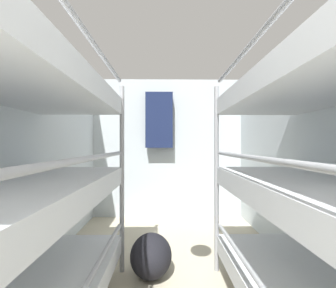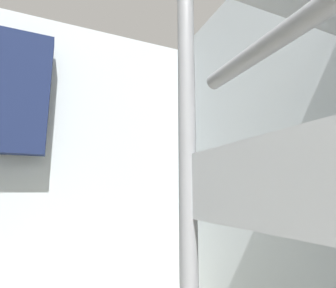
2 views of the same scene
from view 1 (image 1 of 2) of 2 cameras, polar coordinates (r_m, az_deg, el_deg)
The scene contains 7 objects.
wall_left at distance 2.13m, azimuth -36.06°, elevation -1.60°, with size 0.06×4.18×2.31m.
wall_right at distance 2.18m, azimuth 36.29°, elevation -1.56°, with size 0.06×4.18×2.31m.
wall_back at distance 3.80m, azimuth -0.18°, elevation -1.01°, with size 2.60×0.06×2.31m.
bunk_stack_left_near at distance 1.43m, azimuth -35.54°, elevation -11.38°, with size 0.81×1.92×1.80m.
bunk_stack_right_near at distance 1.48m, azimuth 36.78°, elevation -10.97°, with size 0.81×1.92×1.80m.
duffel_bag at distance 2.31m, azimuth -4.33°, elevation -26.36°, with size 0.38×0.46×0.38m.
hanging_coat at distance 3.67m, azimuth -2.26°, elevation 6.07°, with size 0.44×0.12×0.90m.
Camera 1 is at (-0.05, 0.29, 1.21)m, focal length 24.00 mm.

